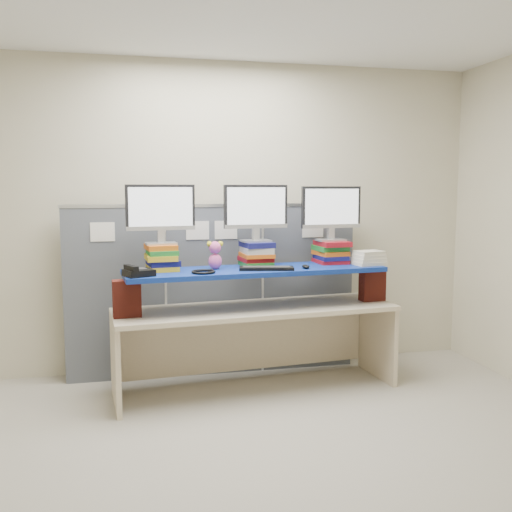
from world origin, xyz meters
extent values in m
cube|color=beige|center=(0.00, 0.00, 1.40)|extent=(5.00, 4.00, 2.80)
cube|color=#B2AB9C|center=(0.00, 0.00, 0.00)|extent=(5.00, 4.00, 0.01)
cube|color=#4E535C|center=(-0.87, 1.78, 0.75)|extent=(0.85, 0.05, 1.50)
cube|color=#4E535C|center=(0.00, 1.78, 0.75)|extent=(0.85, 0.05, 1.50)
cube|color=#4E535C|center=(0.87, 1.78, 0.75)|extent=(0.85, 0.05, 1.50)
cube|color=silver|center=(0.00, 1.78, 1.51)|extent=(2.60, 0.06, 0.03)
cube|color=white|center=(-0.95, 1.75, 1.30)|extent=(0.20, 0.00, 0.16)
cube|color=white|center=(-0.15, 1.75, 1.30)|extent=(0.20, 0.00, 0.16)
cube|color=white|center=(0.10, 1.75, 1.30)|extent=(0.20, 0.00, 0.16)
cube|color=white|center=(0.90, 1.75, 1.30)|extent=(0.20, 0.00, 0.16)
cube|color=beige|center=(0.27, 1.28, 0.68)|extent=(2.35, 0.88, 0.04)
cube|color=beige|center=(-0.86, 1.18, 0.33)|extent=(0.09, 0.62, 0.66)
cube|color=beige|center=(1.39, 1.38, 0.33)|extent=(0.09, 0.62, 0.66)
cube|color=maroon|center=(-0.76, 1.14, 0.84)|extent=(0.22, 0.13, 0.28)
cube|color=maroon|center=(1.30, 1.32, 0.84)|extent=(0.22, 0.13, 0.28)
cube|color=#0D086F|center=(0.27, 1.28, 1.00)|extent=(2.15, 0.72, 0.04)
cube|color=gold|center=(-0.48, 1.33, 1.04)|extent=(0.26, 0.32, 0.04)
cube|color=#121351|center=(-0.48, 1.34, 1.08)|extent=(0.26, 0.32, 0.05)
cube|color=gold|center=(-0.49, 1.32, 1.12)|extent=(0.25, 0.31, 0.04)
cube|color=#1F7729|center=(-0.48, 1.32, 1.16)|extent=(0.25, 0.30, 0.04)
cube|color=#D25C13|center=(-0.49, 1.34, 1.20)|extent=(0.26, 0.30, 0.04)
cube|color=#1F7729|center=(0.29, 1.40, 1.04)|extent=(0.25, 0.30, 0.04)
cube|color=maroon|center=(0.29, 1.41, 1.08)|extent=(0.27, 0.29, 0.04)
cube|color=#D25C13|center=(0.30, 1.40, 1.11)|extent=(0.26, 0.30, 0.03)
cube|color=#B4B2AC|center=(0.30, 1.41, 1.15)|extent=(0.24, 0.30, 0.05)
cube|color=#121351|center=(0.30, 1.40, 1.20)|extent=(0.26, 0.32, 0.04)
cube|color=maroon|center=(0.97, 1.46, 1.04)|extent=(0.25, 0.29, 0.03)
cube|color=#121351|center=(0.97, 1.45, 1.07)|extent=(0.24, 0.29, 0.04)
cube|color=#D25C13|center=(0.97, 1.47, 1.11)|extent=(0.27, 0.31, 0.04)
cube|color=#1F7729|center=(0.97, 1.48, 1.15)|extent=(0.27, 0.29, 0.04)
cube|color=maroon|center=(0.98, 1.45, 1.19)|extent=(0.26, 0.32, 0.04)
cube|color=#B3B4B9|center=(-0.49, 1.33, 1.23)|extent=(0.25, 0.17, 0.02)
cube|color=#B3B4B9|center=(-0.49, 1.33, 1.29)|extent=(0.06, 0.05, 0.10)
cube|color=black|center=(-0.49, 1.33, 1.52)|extent=(0.54, 0.09, 0.36)
cube|color=silver|center=(-0.49, 1.31, 1.52)|extent=(0.49, 0.05, 0.31)
cube|color=#B3B4B9|center=(0.29, 1.40, 1.23)|extent=(0.25, 0.17, 0.02)
cube|color=#B3B4B9|center=(0.29, 1.40, 1.29)|extent=(0.06, 0.05, 0.10)
cube|color=black|center=(0.29, 1.40, 1.51)|extent=(0.54, 0.09, 0.36)
cube|color=silver|center=(0.29, 1.38, 1.51)|extent=(0.49, 0.05, 0.31)
cube|color=#B3B4B9|center=(0.97, 1.46, 1.22)|extent=(0.25, 0.17, 0.02)
cube|color=#B3B4B9|center=(0.97, 1.46, 1.28)|extent=(0.06, 0.05, 0.10)
cube|color=black|center=(0.97, 1.46, 1.50)|extent=(0.54, 0.09, 0.36)
cube|color=silver|center=(0.97, 1.44, 1.50)|extent=(0.49, 0.05, 0.31)
cube|color=black|center=(0.33, 1.17, 1.03)|extent=(0.45, 0.23, 0.02)
cube|color=#292A2C|center=(0.33, 1.17, 1.05)|extent=(0.39, 0.17, 0.00)
ellipsoid|color=black|center=(0.65, 1.17, 1.04)|extent=(0.08, 0.11, 0.03)
cube|color=black|center=(-0.67, 1.06, 1.04)|extent=(0.25, 0.24, 0.05)
cube|color=#292A2C|center=(-0.67, 1.06, 1.07)|extent=(0.13, 0.13, 0.01)
cube|color=black|center=(-0.72, 1.04, 1.09)|extent=(0.11, 0.18, 0.03)
torus|color=black|center=(-0.18, 1.10, 1.03)|extent=(0.19, 0.19, 0.02)
ellipsoid|color=#E3569F|center=(-0.06, 1.31, 1.08)|extent=(0.11, 0.10, 0.12)
sphere|color=#E3569F|center=(-0.06, 1.31, 1.19)|extent=(0.10, 0.10, 0.10)
sphere|color=yellow|center=(-0.11, 1.31, 1.22)|extent=(0.04, 0.04, 0.04)
sphere|color=yellow|center=(-0.02, 1.31, 1.22)|extent=(0.04, 0.04, 0.04)
cube|color=beige|center=(1.25, 1.28, 1.03)|extent=(0.28, 0.24, 0.03)
cube|color=beige|center=(1.25, 1.28, 1.06)|extent=(0.27, 0.22, 0.03)
cube|color=beige|center=(1.25, 1.28, 1.09)|extent=(0.25, 0.21, 0.03)
cube|color=beige|center=(1.25, 1.28, 1.12)|extent=(0.24, 0.20, 0.03)
camera|label=1|loc=(-0.72, -3.19, 1.66)|focal=40.00mm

